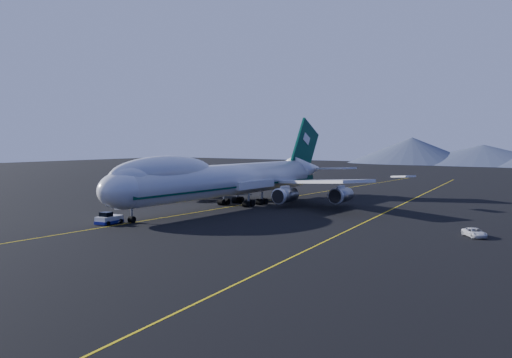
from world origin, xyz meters
The scene contains 6 objects.
ground centered at (0.00, 0.00, 0.00)m, with size 500.00×500.00×0.00m, color black.
taxiway_line_main centered at (0.00, 0.00, 0.01)m, with size 0.25×220.00×0.01m, color yellow.
taxiway_line_side centered at (30.00, 10.00, 0.01)m, with size 0.25×200.00×0.01m, color yellow.
boeing_747 centered at (0.00, 0.03, 5.81)m, with size 59.62×72.43×19.37m.
pushback_tug centered at (-2.13, -29.50, 0.64)m, with size 3.07×4.86×2.02m.
service_van centered at (50.80, -8.96, 0.64)m, with size 2.11×4.57×1.27m, color silver.
Camera 1 is at (70.17, -92.90, 13.81)m, focal length 40.00 mm.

